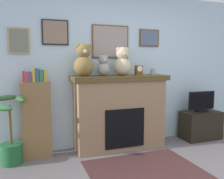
{
  "coord_description": "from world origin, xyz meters",
  "views": [
    {
      "loc": [
        -1.76,
        -1.97,
        1.45
      ],
      "look_at": [
        -0.43,
        1.71,
        0.99
      ],
      "focal_mm": 38.85,
      "sensor_mm": 36.0,
      "label": 1
    }
  ],
  "objects_px": {
    "bookshelf": "(36,117)",
    "teddy_bear_cream": "(103,66)",
    "potted_plant": "(11,141)",
    "television": "(202,102)",
    "mantel_clock": "(139,70)",
    "teddy_bear_tan": "(84,62)",
    "fireplace": "(120,112)",
    "tv_stand": "(200,125)",
    "teddy_bear_brown": "(122,63)",
    "candle_jar": "(153,72)"
  },
  "relations": [
    {
      "from": "bookshelf",
      "to": "teddy_bear_cream",
      "type": "bearing_deg",
      "value": -2.86
    },
    {
      "from": "potted_plant",
      "to": "television",
      "type": "distance_m",
      "value": 3.31
    },
    {
      "from": "potted_plant",
      "to": "teddy_bear_cream",
      "type": "xyz_separation_m",
      "value": [
        1.39,
        0.06,
        1.03
      ]
    },
    {
      "from": "bookshelf",
      "to": "potted_plant",
      "type": "distance_m",
      "value": 0.47
    },
    {
      "from": "potted_plant",
      "to": "teddy_bear_cream",
      "type": "distance_m",
      "value": 1.73
    },
    {
      "from": "potted_plant",
      "to": "television",
      "type": "relative_size",
      "value": 1.74
    },
    {
      "from": "mantel_clock",
      "to": "teddy_bear_tan",
      "type": "distance_m",
      "value": 0.95
    },
    {
      "from": "television",
      "to": "teddy_bear_tan",
      "type": "xyz_separation_m",
      "value": [
        -2.21,
        0.05,
        0.75
      ]
    },
    {
      "from": "fireplace",
      "to": "teddy_bear_tan",
      "type": "xyz_separation_m",
      "value": [
        -0.6,
        -0.02,
        0.83
      ]
    },
    {
      "from": "potted_plant",
      "to": "tv_stand",
      "type": "height_order",
      "value": "potted_plant"
    },
    {
      "from": "teddy_bear_tan",
      "to": "teddy_bear_cream",
      "type": "height_order",
      "value": "teddy_bear_tan"
    },
    {
      "from": "television",
      "to": "mantel_clock",
      "type": "bearing_deg",
      "value": 177.81
    },
    {
      "from": "tv_stand",
      "to": "teddy_bear_cream",
      "type": "height_order",
      "value": "teddy_bear_cream"
    },
    {
      "from": "teddy_bear_brown",
      "to": "tv_stand",
      "type": "bearing_deg",
      "value": -1.76
    },
    {
      "from": "potted_plant",
      "to": "tv_stand",
      "type": "distance_m",
      "value": 3.29
    },
    {
      "from": "bookshelf",
      "to": "television",
      "type": "bearing_deg",
      "value": -1.98
    },
    {
      "from": "television",
      "to": "teddy_bear_brown",
      "type": "distance_m",
      "value": 1.73
    },
    {
      "from": "mantel_clock",
      "to": "fireplace",
      "type": "bearing_deg",
      "value": 176.72
    },
    {
      "from": "bookshelf",
      "to": "television",
      "type": "distance_m",
      "value": 2.93
    },
    {
      "from": "television",
      "to": "teddy_bear_cream",
      "type": "distance_m",
      "value": 2.01
    },
    {
      "from": "potted_plant",
      "to": "fireplace",
      "type": "bearing_deg",
      "value": 2.53
    },
    {
      "from": "candle_jar",
      "to": "teddy_bear_cream",
      "type": "distance_m",
      "value": 0.89
    },
    {
      "from": "fireplace",
      "to": "television",
      "type": "distance_m",
      "value": 1.61
    },
    {
      "from": "potted_plant",
      "to": "television",
      "type": "height_order",
      "value": "potted_plant"
    },
    {
      "from": "bookshelf",
      "to": "mantel_clock",
      "type": "relative_size",
      "value": 8.3
    },
    {
      "from": "television",
      "to": "teddy_bear_tan",
      "type": "height_order",
      "value": "teddy_bear_tan"
    },
    {
      "from": "fireplace",
      "to": "potted_plant",
      "type": "distance_m",
      "value": 1.7
    },
    {
      "from": "bookshelf",
      "to": "teddy_bear_cream",
      "type": "xyz_separation_m",
      "value": [
        1.03,
        -0.05,
        0.74
      ]
    },
    {
      "from": "candle_jar",
      "to": "fireplace",
      "type": "bearing_deg",
      "value": 178.31
    },
    {
      "from": "candle_jar",
      "to": "teddy_bear_brown",
      "type": "bearing_deg",
      "value": -179.94
    },
    {
      "from": "bookshelf",
      "to": "mantel_clock",
      "type": "bearing_deg",
      "value": -1.82
    },
    {
      "from": "tv_stand",
      "to": "mantel_clock",
      "type": "distance_m",
      "value": 1.65
    },
    {
      "from": "fireplace",
      "to": "mantel_clock",
      "type": "bearing_deg",
      "value": -3.28
    },
    {
      "from": "fireplace",
      "to": "potted_plant",
      "type": "relative_size",
      "value": 1.64
    },
    {
      "from": "tv_stand",
      "to": "television",
      "type": "xyz_separation_m",
      "value": [
        -0.0,
        -0.0,
        0.44
      ]
    },
    {
      "from": "mantel_clock",
      "to": "teddy_bear_brown",
      "type": "height_order",
      "value": "teddy_bear_brown"
    },
    {
      "from": "potted_plant",
      "to": "teddy_bear_cream",
      "type": "relative_size",
      "value": 2.94
    },
    {
      "from": "fireplace",
      "to": "teddy_bear_cream",
      "type": "relative_size",
      "value": 4.82
    },
    {
      "from": "candle_jar",
      "to": "teddy_bear_brown",
      "type": "height_order",
      "value": "teddy_bear_brown"
    },
    {
      "from": "television",
      "to": "candle_jar",
      "type": "distance_m",
      "value": 1.16
    },
    {
      "from": "bookshelf",
      "to": "mantel_clock",
      "type": "height_order",
      "value": "mantel_clock"
    },
    {
      "from": "candle_jar",
      "to": "teddy_bear_brown",
      "type": "relative_size",
      "value": 0.23
    },
    {
      "from": "fireplace",
      "to": "bookshelf",
      "type": "xyz_separation_m",
      "value": [
        -1.32,
        0.03,
        0.01
      ]
    },
    {
      "from": "television",
      "to": "teddy_bear_tan",
      "type": "relative_size",
      "value": 1.12
    },
    {
      "from": "potted_plant",
      "to": "teddy_bear_brown",
      "type": "relative_size",
      "value": 2.11
    },
    {
      "from": "potted_plant",
      "to": "teddy_bear_tan",
      "type": "height_order",
      "value": "teddy_bear_tan"
    },
    {
      "from": "tv_stand",
      "to": "teddy_bear_cream",
      "type": "relative_size",
      "value": 2.19
    },
    {
      "from": "teddy_bear_brown",
      "to": "potted_plant",
      "type": "bearing_deg",
      "value": -178.14
    },
    {
      "from": "fireplace",
      "to": "television",
      "type": "xyz_separation_m",
      "value": [
        1.61,
        -0.07,
        0.08
      ]
    },
    {
      "from": "bookshelf",
      "to": "potted_plant",
      "type": "xyz_separation_m",
      "value": [
        -0.36,
        -0.11,
        -0.29
      ]
    }
  ]
}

